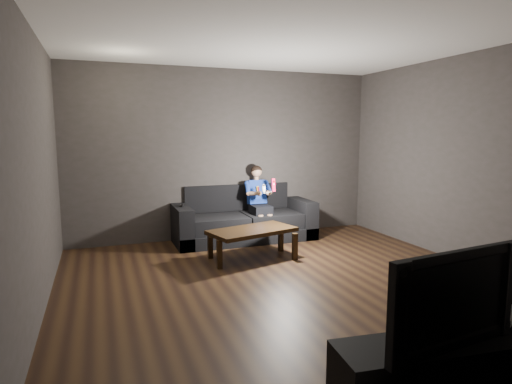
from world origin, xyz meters
name	(u,v)px	position (x,y,z in m)	size (l,w,h in m)	color
floor	(292,286)	(0.00, 0.00, 0.00)	(5.00, 5.00, 0.00)	black
back_wall	(227,154)	(0.00, 2.50, 1.35)	(5.00, 0.04, 2.70)	#37332F
front_wall	(496,199)	(0.00, -2.50, 1.35)	(5.00, 0.04, 2.70)	#37332F
left_wall	(32,173)	(-2.50, 0.00, 1.35)	(0.04, 5.00, 2.70)	#37332F
right_wall	(472,160)	(2.50, 0.00, 1.35)	(0.04, 5.00, 2.70)	#37332F
ceiling	(295,34)	(0.00, 0.00, 2.70)	(5.00, 5.00, 0.02)	silver
sofa	(243,222)	(0.17, 2.22, 0.28)	(2.21, 0.95, 0.85)	black
child	(259,195)	(0.42, 2.16, 0.71)	(0.43, 0.53, 1.06)	black
wii_remote_red	(273,185)	(0.50, 1.75, 0.91)	(0.05, 0.08, 0.20)	red
nunchuk_white	(264,188)	(0.35, 1.76, 0.87)	(0.07, 0.09, 0.15)	white
wii_remote_black	(181,205)	(-0.82, 2.14, 0.62)	(0.08, 0.16, 0.03)	black
coffee_table	(252,233)	(-0.06, 1.12, 0.36)	(1.26, 0.85, 0.42)	black
media_console	(437,377)	(-0.09, -2.27, 0.23)	(1.29, 0.37, 0.46)	black
tv	(442,295)	(-0.09, -2.27, 0.75)	(1.02, 0.13, 0.58)	black
wii_console	(503,314)	(0.41, -2.27, 0.55)	(0.05, 0.14, 0.19)	white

